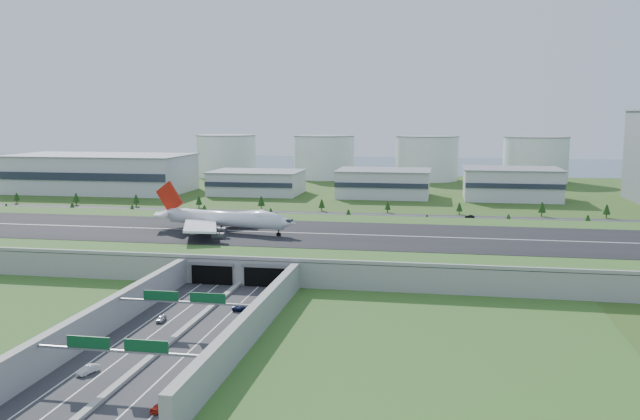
% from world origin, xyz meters
% --- Properties ---
extents(ground, '(1200.00, 1200.00, 0.00)m').
position_xyz_m(ground, '(0.00, 0.00, 0.00)').
color(ground, '#245019').
rests_on(ground, ground).
extents(airfield_deck, '(520.00, 100.00, 9.20)m').
position_xyz_m(airfield_deck, '(0.00, -0.09, 4.12)').
color(airfield_deck, gray).
rests_on(airfield_deck, ground).
extents(underpass_road, '(38.80, 120.40, 8.00)m').
position_xyz_m(underpass_road, '(0.00, -99.42, 3.43)').
color(underpass_road, '#28282B').
rests_on(underpass_road, ground).
extents(sign_gantry_near, '(38.70, 0.70, 9.80)m').
position_xyz_m(sign_gantry_near, '(0.00, -95.04, 6.95)').
color(sign_gantry_near, gray).
rests_on(sign_gantry_near, ground).
extents(sign_gantry_far, '(38.70, 0.70, 9.80)m').
position_xyz_m(sign_gantry_far, '(0.00, -130.04, 6.95)').
color(sign_gantry_far, gray).
rests_on(sign_gantry_far, ground).
extents(north_expressway, '(560.00, 36.00, 0.12)m').
position_xyz_m(north_expressway, '(0.00, 95.00, 0.06)').
color(north_expressway, '#28282B').
rests_on(north_expressway, ground).
extents(tree_row, '(500.84, 48.56, 8.24)m').
position_xyz_m(tree_row, '(13.46, 94.72, 4.55)').
color(tree_row, '#3D2819').
rests_on(tree_row, ground).
extents(hangar_west, '(120.00, 60.00, 25.00)m').
position_xyz_m(hangar_west, '(-170.00, 185.00, 12.50)').
color(hangar_west, silver).
rests_on(hangar_west, ground).
extents(hangar_mid_a, '(58.00, 42.00, 15.00)m').
position_xyz_m(hangar_mid_a, '(-60.00, 190.00, 7.50)').
color(hangar_mid_a, silver).
rests_on(hangar_mid_a, ground).
extents(hangar_mid_b, '(58.00, 42.00, 17.00)m').
position_xyz_m(hangar_mid_b, '(25.00, 190.00, 8.50)').
color(hangar_mid_b, silver).
rests_on(hangar_mid_b, ground).
extents(hangar_mid_c, '(58.00, 42.00, 19.00)m').
position_xyz_m(hangar_mid_c, '(105.00, 190.00, 9.50)').
color(hangar_mid_c, silver).
rests_on(hangar_mid_c, ground).
extents(fuel_tank_a, '(50.00, 50.00, 35.00)m').
position_xyz_m(fuel_tank_a, '(-120.00, 310.00, 17.50)').
color(fuel_tank_a, white).
rests_on(fuel_tank_a, ground).
extents(fuel_tank_b, '(50.00, 50.00, 35.00)m').
position_xyz_m(fuel_tank_b, '(-35.00, 310.00, 17.50)').
color(fuel_tank_b, white).
rests_on(fuel_tank_b, ground).
extents(fuel_tank_c, '(50.00, 50.00, 35.00)m').
position_xyz_m(fuel_tank_c, '(50.00, 310.00, 17.50)').
color(fuel_tank_c, white).
rests_on(fuel_tank_c, ground).
extents(fuel_tank_d, '(50.00, 50.00, 35.00)m').
position_xyz_m(fuel_tank_d, '(135.00, 310.00, 17.50)').
color(fuel_tank_d, white).
rests_on(fuel_tank_d, ground).
extents(bay_water, '(1200.00, 260.00, 0.06)m').
position_xyz_m(bay_water, '(0.00, 480.00, 0.03)').
color(bay_water, '#355265').
rests_on(bay_water, ground).
extents(boeing_747, '(60.34, 56.42, 18.92)m').
position_xyz_m(boeing_747, '(-19.94, -2.30, 13.40)').
color(boeing_747, white).
rests_on(boeing_747, airfield_deck).
extents(car_0, '(2.31, 4.71, 1.55)m').
position_xyz_m(car_0, '(-8.66, -89.32, 0.89)').
color(car_0, '#B5B4B9').
rests_on(car_0, ground).
extents(car_1, '(3.29, 5.34, 1.66)m').
position_xyz_m(car_1, '(-9.16, -125.10, 0.95)').
color(car_1, silver).
rests_on(car_1, ground).
extents(car_2, '(3.69, 6.45, 1.70)m').
position_xyz_m(car_2, '(8.16, -75.08, 0.97)').
color(car_2, '#0D1745').
rests_on(car_2, ground).
extents(car_3, '(2.47, 4.74, 1.31)m').
position_xyz_m(car_3, '(12.40, -139.24, 0.78)').
color(car_3, red).
rests_on(car_3, ground).
extents(car_4, '(4.78, 2.23, 1.58)m').
position_xyz_m(car_4, '(-137.53, 88.49, 0.91)').
color(car_4, slate).
rests_on(car_4, ground).
extents(car_5, '(5.08, 2.08, 1.64)m').
position_xyz_m(car_5, '(76.33, 103.85, 0.94)').
color(car_5, black).
rests_on(car_5, ground).
extents(car_7, '(4.73, 2.39, 1.32)m').
position_xyz_m(car_7, '(-26.05, 100.92, 0.78)').
color(car_7, white).
rests_on(car_7, ground).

